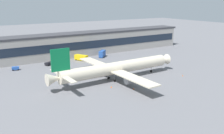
# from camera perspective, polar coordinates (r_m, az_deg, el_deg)

# --- Properties ---
(ground_plane) EXTENTS (600.00, 600.00, 0.00)m
(ground_plane) POSITION_cam_1_polar(r_m,az_deg,el_deg) (119.38, 5.46, -2.24)
(ground_plane) COLOR slate
(terminal_building) EXTENTS (157.85, 14.40, 14.98)m
(terminal_building) POSITION_cam_1_polar(r_m,az_deg,el_deg) (166.79, -6.97, 5.31)
(terminal_building) COLOR #9E9993
(terminal_building) RESTS_ON ground_plane
(airliner) EXTENTS (64.59, 55.47, 17.14)m
(airliner) POSITION_cam_1_polar(r_m,az_deg,el_deg) (112.99, 0.70, -0.28)
(airliner) COLOR beige
(airliner) RESTS_ON ground_plane
(catering_truck) EXTENTS (7.03, 6.83, 4.15)m
(catering_truck) POSITION_cam_1_polar(r_m,az_deg,el_deg) (159.68, -2.26, 3.07)
(catering_truck) COLOR #2651A5
(catering_truck) RESTS_ON ground_plane
(baggage_tug) EXTENTS (3.94, 2.72, 1.85)m
(baggage_tug) POSITION_cam_1_polar(r_m,az_deg,el_deg) (139.02, -21.10, -0.26)
(baggage_tug) COLOR #2651A5
(baggage_tug) RESTS_ON ground_plane
(fuel_truck) EXTENTS (6.37, 8.74, 3.35)m
(fuel_truck) POSITION_cam_1_polar(r_m,az_deg,el_deg) (151.84, -7.08, 2.19)
(fuel_truck) COLOR yellow
(fuel_truck) RESTS_ON ground_plane
(pushback_tractor) EXTENTS (5.43, 4.25, 1.75)m
(pushback_tractor) POSITION_cam_1_polar(r_m,az_deg,el_deg) (144.03, -14.12, 0.80)
(pushback_tractor) COLOR black
(pushback_tractor) RESTS_ON ground_plane
(traffic_cone_0) EXTENTS (0.51, 0.51, 0.64)m
(traffic_cone_0) POSITION_cam_1_polar(r_m,az_deg,el_deg) (102.76, 4.99, -4.92)
(traffic_cone_0) COLOR #F2590C
(traffic_cone_0) RESTS_ON ground_plane
(traffic_cone_1) EXTENTS (0.53, 0.53, 0.66)m
(traffic_cone_1) POSITION_cam_1_polar(r_m,az_deg,el_deg) (124.49, 15.80, -1.87)
(traffic_cone_1) COLOR #F2590C
(traffic_cone_1) RESTS_ON ground_plane
(traffic_cone_2) EXTENTS (0.48, 0.48, 0.60)m
(traffic_cone_2) POSITION_cam_1_polar(r_m,az_deg,el_deg) (112.24, 6.14, -3.23)
(traffic_cone_2) COLOR #F2590C
(traffic_cone_2) RESTS_ON ground_plane
(traffic_cone_3) EXTENTS (0.58, 0.58, 0.72)m
(traffic_cone_3) POSITION_cam_1_polar(r_m,az_deg,el_deg) (104.29, -0.16, -4.54)
(traffic_cone_3) COLOR #F2590C
(traffic_cone_3) RESTS_ON ground_plane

